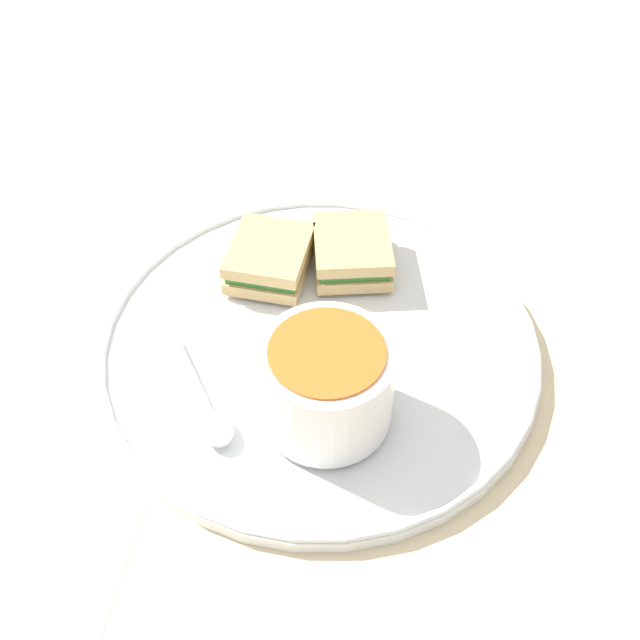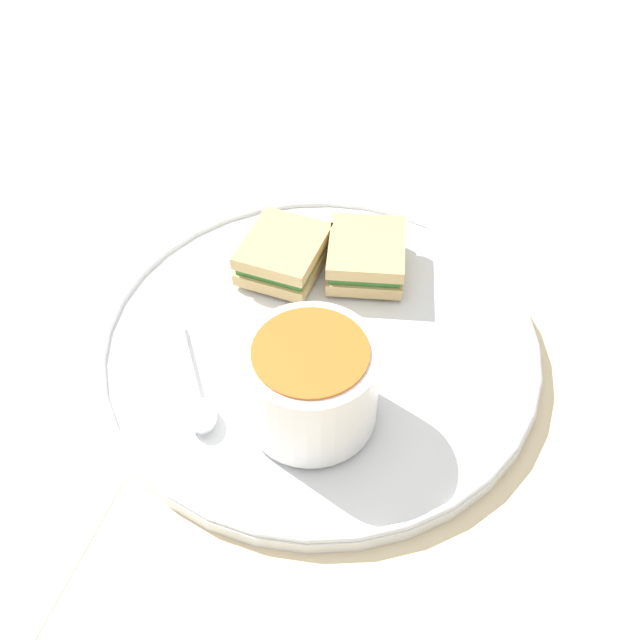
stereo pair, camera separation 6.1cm
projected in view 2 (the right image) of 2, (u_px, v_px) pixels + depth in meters
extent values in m
plane|color=beige|center=(320.00, 350.00, 0.64)|extent=(2.40, 2.40, 0.00)
cylinder|color=white|center=(320.00, 345.00, 0.63)|extent=(0.37, 0.37, 0.01)
torus|color=white|center=(320.00, 339.00, 0.63)|extent=(0.37, 0.37, 0.01)
cylinder|color=white|center=(311.00, 410.00, 0.57)|extent=(0.05, 0.05, 0.01)
cylinder|color=white|center=(311.00, 384.00, 0.55)|extent=(0.10, 0.10, 0.07)
cylinder|color=orange|center=(310.00, 353.00, 0.52)|extent=(0.08, 0.08, 0.01)
cube|color=silver|center=(188.00, 362.00, 0.61)|extent=(0.05, 0.08, 0.00)
ellipsoid|color=silver|center=(201.00, 415.00, 0.57)|extent=(0.04, 0.04, 0.01)
cube|color=tan|center=(366.00, 263.00, 0.68)|extent=(0.08, 0.09, 0.01)
cube|color=#33702D|center=(366.00, 255.00, 0.67)|extent=(0.07, 0.08, 0.01)
cube|color=tan|center=(367.00, 247.00, 0.66)|extent=(0.08, 0.09, 0.01)
cube|color=tan|center=(284.00, 262.00, 0.68)|extent=(0.08, 0.08, 0.01)
cube|color=#33702D|center=(283.00, 254.00, 0.67)|extent=(0.07, 0.08, 0.01)
cube|color=tan|center=(283.00, 246.00, 0.66)|extent=(0.08, 0.08, 0.01)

